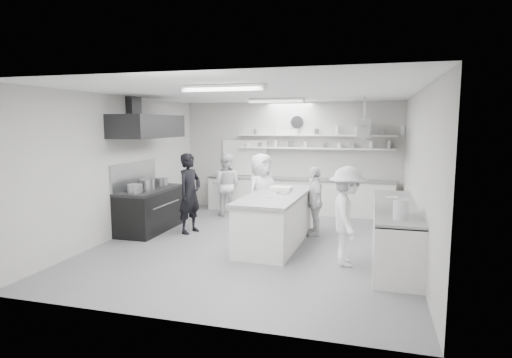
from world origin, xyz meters
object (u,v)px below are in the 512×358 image
(stove, at_px, (150,211))
(cook_back, at_px, (226,185))
(right_counter, at_px, (395,232))
(prep_island, at_px, (276,220))
(cook_stove, at_px, (190,193))
(back_counter, at_px, (298,196))

(stove, distance_m, cook_back, 2.27)
(right_counter, relative_size, cook_back, 2.02)
(right_counter, height_order, prep_island, prep_island)
(cook_back, bearing_deg, stove, 56.23)
(cook_stove, distance_m, cook_back, 1.88)
(stove, height_order, cook_back, cook_back)
(stove, distance_m, back_counter, 4.03)
(cook_stove, height_order, cook_back, cook_stove)
(prep_island, bearing_deg, cook_back, 132.18)
(back_counter, bearing_deg, stove, -136.01)
(stove, xyz_separation_m, right_counter, (5.25, -0.60, 0.02))
(back_counter, height_order, cook_back, cook_back)
(back_counter, bearing_deg, prep_island, -88.50)
(stove, height_order, back_counter, back_counter)
(right_counter, relative_size, cook_stove, 1.87)
(right_counter, bearing_deg, stove, 173.48)
(back_counter, relative_size, cook_stove, 2.83)
(stove, xyz_separation_m, cook_stove, (0.96, 0.06, 0.43))
(cook_stove, bearing_deg, prep_island, -83.56)
(cook_stove, bearing_deg, back_counter, -19.37)
(right_counter, distance_m, cook_stove, 4.36)
(stove, xyz_separation_m, cook_back, (1.13, 1.93, 0.37))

